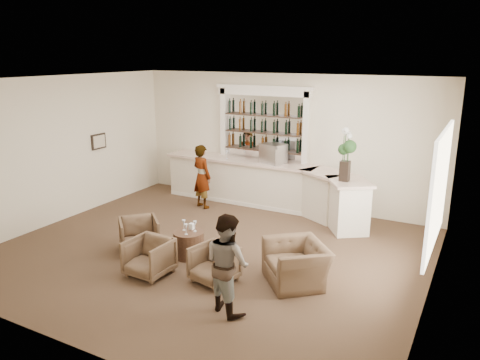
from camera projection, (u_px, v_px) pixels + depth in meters
name	position (u px, v px, depth m)	size (l,w,h in m)	color
ground	(210.00, 251.00, 9.21)	(8.00, 8.00, 0.00)	brown
room_shell	(234.00, 129.00, 9.12)	(8.04, 7.02, 3.32)	#F3E6CA
bar_counter	(267.00, 186.00, 11.67)	(5.72, 1.80, 1.14)	white
back_bar_alcove	(263.00, 124.00, 11.80)	(2.64, 0.25, 3.00)	white
cocktail_table	(189.00, 244.00, 8.91)	(0.59, 0.59, 0.50)	#533623
sommelier	(202.00, 176.00, 11.64)	(0.59, 0.38, 1.60)	gray
guest	(227.00, 263.00, 6.92)	(0.74, 0.58, 1.53)	gray
armchair_left	(139.00, 235.00, 9.14)	(0.72, 0.74, 0.67)	brown
armchair_center	(149.00, 257.00, 8.15)	(0.71, 0.73, 0.66)	brown
armchair_right	(214.00, 264.00, 7.92)	(0.67, 0.69, 0.63)	brown
armchair_far	(296.00, 264.00, 7.87)	(1.06, 0.93, 0.69)	brown
espresso_machine	(273.00, 153.00, 11.50)	(0.55, 0.46, 0.49)	#B4B4B9
flower_vase	(346.00, 151.00, 9.80)	(0.30, 0.30, 1.14)	black
wine_glass_bar_left	(227.00, 155.00, 12.02)	(0.07, 0.07, 0.21)	white
wine_glass_bar_right	(272.00, 159.00, 11.51)	(0.07, 0.07, 0.21)	white
wine_glass_tbl_a	(184.00, 225.00, 8.90)	(0.07, 0.07, 0.21)	white
wine_glass_tbl_b	(195.00, 226.00, 8.84)	(0.07, 0.07, 0.21)	white
wine_glass_tbl_c	(186.00, 229.00, 8.69)	(0.07, 0.07, 0.21)	white
napkin_holder	(192.00, 226.00, 8.96)	(0.08, 0.08, 0.12)	white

